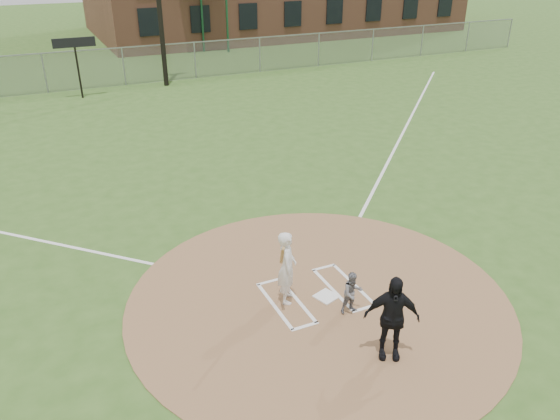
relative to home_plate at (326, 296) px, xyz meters
name	(u,v)px	position (x,y,z in m)	size (l,w,h in m)	color
ground	(318,299)	(-0.18, 0.04, -0.03)	(140.00, 140.00, 0.00)	#355A1F
dirt_circle	(318,299)	(-0.18, 0.04, -0.02)	(8.40, 8.40, 0.02)	#966C47
home_plate	(326,296)	(0.00, 0.00, 0.00)	(0.45, 0.45, 0.03)	white
foul_line_first	(404,130)	(8.82, 9.04, -0.03)	(0.10, 24.00, 0.01)	white
catcher	(352,293)	(0.22, -0.68, 0.46)	(0.47, 0.36, 0.96)	slate
umpire	(392,318)	(0.14, -2.13, 0.86)	(1.02, 0.43, 1.75)	black
batters_boxes	(315,294)	(-0.18, 0.19, -0.01)	(2.08, 1.88, 0.01)	white
batter_at_plate	(287,267)	(-0.84, 0.28, 0.83)	(0.75, 1.05, 1.78)	white
outfield_fence	(124,66)	(-0.18, 22.04, 0.98)	(56.08, 0.08, 2.03)	slate
scoreboard_sign	(75,49)	(-2.68, 20.24, 2.35)	(2.00, 0.10, 2.93)	black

